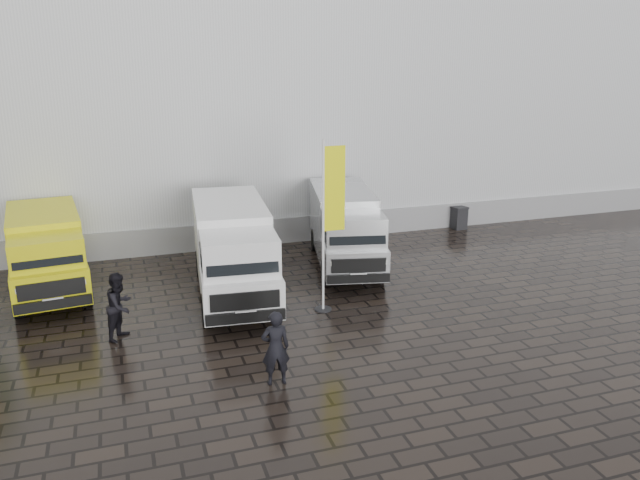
# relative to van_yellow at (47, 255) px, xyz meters

# --- Properties ---
(ground) EXTENTS (120.00, 120.00, 0.00)m
(ground) POSITION_rel_van_yellow_xyz_m (7.57, -5.14, -1.22)
(ground) COLOR black
(ground) RESTS_ON ground
(exhibition_hall) EXTENTS (44.00, 16.00, 12.00)m
(exhibition_hall) POSITION_rel_van_yellow_xyz_m (9.57, 10.86, 4.78)
(exhibition_hall) COLOR silver
(exhibition_hall) RESTS_ON ground
(hall_plinth) EXTENTS (44.00, 0.15, 1.00)m
(hall_plinth) POSITION_rel_van_yellow_xyz_m (9.57, 2.81, -0.72)
(hall_plinth) COLOR gray
(hall_plinth) RESTS_ON ground
(van_yellow) EXTENTS (2.61, 5.48, 2.44)m
(van_yellow) POSITION_rel_van_yellow_xyz_m (0.00, 0.00, 0.00)
(van_yellow) COLOR yellow
(van_yellow) RESTS_ON ground
(van_white) EXTENTS (2.69, 6.49, 2.74)m
(van_white) POSITION_rel_van_yellow_xyz_m (5.37, -2.02, 0.15)
(van_white) COLOR white
(van_white) RESTS_ON ground
(van_silver) EXTENTS (3.18, 6.16, 2.54)m
(van_silver) POSITION_rel_van_yellow_xyz_m (9.57, -0.44, 0.05)
(van_silver) COLOR #BBBDC0
(van_silver) RESTS_ON ground
(flagpole) EXTENTS (0.88, 0.50, 4.94)m
(flagpole) POSITION_rel_van_yellow_xyz_m (7.77, -3.99, 1.54)
(flagpole) COLOR black
(flagpole) RESTS_ON ground
(wheelie_bin) EXTENTS (0.60, 0.60, 0.94)m
(wheelie_bin) POSITION_rel_van_yellow_xyz_m (15.79, 2.45, -0.75)
(wheelie_bin) COLOR black
(wheelie_bin) RESTS_ON ground
(person_front) EXTENTS (0.67, 0.46, 1.75)m
(person_front) POSITION_rel_van_yellow_xyz_m (5.25, -7.61, -0.34)
(person_front) COLOR black
(person_front) RESTS_ON ground
(person_tent) EXTENTS (1.05, 1.10, 1.79)m
(person_tent) POSITION_rel_van_yellow_xyz_m (2.02, -4.07, -0.33)
(person_tent) COLOR black
(person_tent) RESTS_ON ground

